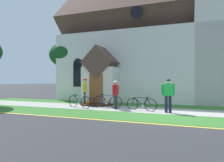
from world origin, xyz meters
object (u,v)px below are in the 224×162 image
Objects in this scene: bicycle_orange at (141,104)px; yard_deciduous_tree at (71,55)px; cyclist_in_orange_jersey at (85,89)px; bicycle_green at (79,101)px; cyclist_in_red_jersey at (116,93)px; roadside_conifer at (223,43)px; cyclist_in_yellow_jersey at (168,93)px; church_sign at (100,86)px; bicycle_blue at (107,101)px.

yard_deciduous_tree is (-7.60, 5.16, 3.63)m from bicycle_orange.
yard_deciduous_tree is at bearing 130.80° from cyclist_in_orange_jersey.
bicycle_green is 2.32m from cyclist_in_red_jersey.
cyclist_in_orange_jersey is 12.54m from roadside_conifer.
bicycle_orange is 1.64m from cyclist_in_red_jersey.
cyclist_in_yellow_jersey is at bearing -13.79° from cyclist_in_orange_jersey.
yard_deciduous_tree is (-4.23, 3.13, 2.73)m from church_sign.
yard_deciduous_tree is (-6.08, 5.11, 3.03)m from cyclist_in_red_jersey.
bicycle_orange is at bearing -14.40° from cyclist_in_orange_jersey.
bicycle_orange is at bearing -9.61° from bicycle_blue.
roadside_conifer reaches higher than cyclist_in_orange_jersey.
church_sign is at bearing 132.96° from cyclist_in_red_jersey.
yard_deciduous_tree reaches higher than cyclist_in_yellow_jersey.
church_sign is at bearing 154.03° from cyclist_in_yellow_jersey.
bicycle_green is 0.24× the size of roadside_conifer.
bicycle_green is 3.77m from bicycle_orange.
cyclist_in_orange_jersey is at bearing 165.60° from bicycle_orange.
cyclist_in_red_jersey is at bearing 173.08° from cyclist_in_yellow_jersey.
yard_deciduous_tree is at bearing 139.95° from cyclist_in_red_jersey.
bicycle_blue reaches higher than bicycle_green.
cyclist_in_yellow_jersey is (4.81, -2.34, -0.22)m from church_sign.
roadside_conifer is at bearing 47.10° from bicycle_blue.
cyclist_in_yellow_jersey is (3.59, -0.67, 0.65)m from bicycle_blue.
roadside_conifer is (8.72, 6.39, 3.61)m from church_sign.
church_sign is 5.36m from cyclist_in_yellow_jersey.
church_sign is at bearing 126.26° from bicycle_blue.
church_sign is at bearing -143.76° from roadside_conifer.
church_sign is 11.40m from roadside_conifer.
cyclist_in_yellow_jersey reaches higher than bicycle_green.
yard_deciduous_tree is (-9.04, 5.47, 2.96)m from cyclist_in_yellow_jersey.
cyclist_in_orange_jersey reaches higher than cyclist_in_red_jersey.
bicycle_orange is 4.24m from cyclist_in_orange_jersey.
bicycle_orange is 1.00× the size of cyclist_in_yellow_jersey.
cyclist_in_red_jersey is at bearing -21.37° from cyclist_in_orange_jersey.
cyclist_in_orange_jersey is 2.71m from cyclist_in_red_jersey.
roadside_conifer is 13.39m from yard_deciduous_tree.
bicycle_blue is at bearing -19.57° from cyclist_in_orange_jersey.
bicycle_orange is 1.62m from cyclist_in_yellow_jersey.
cyclist_in_yellow_jersey is 1.07× the size of cyclist_in_red_jersey.
roadside_conifer is at bearing 14.15° from yard_deciduous_tree.
roadside_conifer is (6.87, 8.37, 3.91)m from cyclist_in_red_jersey.
church_sign is 1.12× the size of bicycle_blue.
bicycle_blue is at bearing -41.32° from yard_deciduous_tree.
yard_deciduous_tree reaches higher than bicycle_green.
cyclist_in_red_jersey is 0.22× the size of roadside_conifer.
church_sign reaches higher than cyclist_in_orange_jersey.
bicycle_green is at bearing -176.91° from bicycle_orange.
bicycle_blue is 1.71m from bicycle_green.
cyclist_in_yellow_jersey is at bearing -10.60° from bicycle_blue.
cyclist_in_red_jersey is at bearing -26.62° from bicycle_blue.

